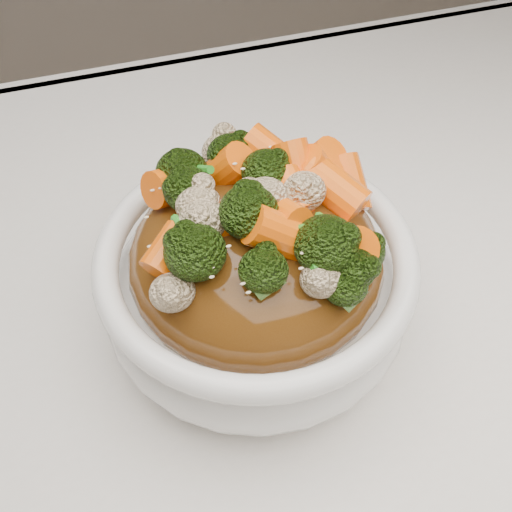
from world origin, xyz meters
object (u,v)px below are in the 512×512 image
object	(u,v)px
bowl	(256,286)
carrots	(256,191)
broccoli	(256,193)
dining_table	(283,503)

from	to	relation	value
bowl	carrots	distance (m)	0.09
bowl	broccoli	distance (m)	0.09
dining_table	carrots	distance (m)	0.51
broccoli	dining_table	bearing A→B (deg)	-41.77
bowl	broccoli	bearing A→B (deg)	45.00
bowl	carrots	xyz separation A→B (m)	(0.00, 0.00, 0.09)
dining_table	bowl	size ratio (longest dim) A/B	5.57
dining_table	carrots	size ratio (longest dim) A/B	6.99
dining_table	carrots	bearing A→B (deg)	138.23
dining_table	bowl	distance (m)	0.42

